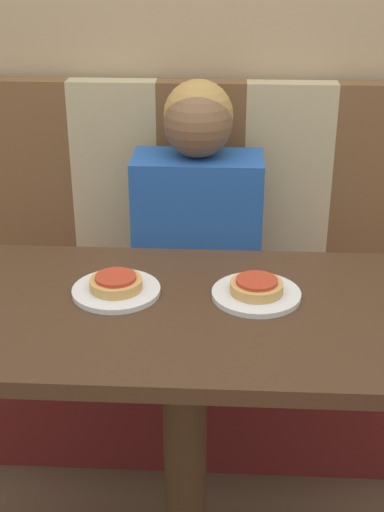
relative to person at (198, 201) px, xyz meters
name	(u,v)px	position (x,y,z in m)	size (l,w,h in m)	color
booth_seat	(197,364)	(0.00, 0.00, -0.54)	(1.32, 0.50, 0.43)	#5B1919
booth_backrest	(201,182)	(0.00, 0.21, -0.02)	(1.32, 0.07, 0.62)	brown
dining_table	(185,352)	(0.00, -0.58, -0.13)	(1.05, 0.57, 0.74)	#422B1C
person	(198,201)	(0.00, 0.00, 0.00)	(0.36, 0.21, 0.66)	#2356B2
plate_left	(116,291)	(-0.15, -0.53, -0.01)	(0.19, 0.19, 0.01)	white
plate_right	(256,294)	(0.15, -0.53, -0.01)	(0.19, 0.19, 0.01)	white
pizza_left	(116,283)	(-0.15, -0.53, 0.01)	(0.11, 0.11, 0.03)	tan
pizza_right	(257,286)	(0.15, -0.53, 0.01)	(0.11, 0.11, 0.03)	tan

